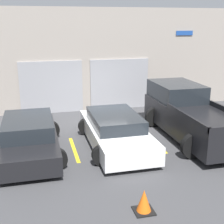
{
  "coord_description": "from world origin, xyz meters",
  "views": [
    {
      "loc": [
        -2.65,
        -11.77,
        4.24
      ],
      "look_at": [
        0.0,
        -1.32,
        1.1
      ],
      "focal_mm": 50.0,
      "sensor_mm": 36.0,
      "label": 1
    }
  ],
  "objects_px": {
    "pickup_truck": "(189,114)",
    "sedan_side": "(29,137)",
    "sedan_white": "(115,131)",
    "traffic_cone": "(144,202)"
  },
  "relations": [
    {
      "from": "pickup_truck",
      "to": "sedan_side",
      "type": "bearing_deg",
      "value": -177.42
    },
    {
      "from": "pickup_truck",
      "to": "sedan_side",
      "type": "distance_m",
      "value": 5.9
    },
    {
      "from": "traffic_cone",
      "to": "sedan_white",
      "type": "bearing_deg",
      "value": 84.52
    },
    {
      "from": "pickup_truck",
      "to": "sedan_white",
      "type": "height_order",
      "value": "pickup_truck"
    },
    {
      "from": "pickup_truck",
      "to": "sedan_white",
      "type": "distance_m",
      "value": 2.97
    },
    {
      "from": "pickup_truck",
      "to": "traffic_cone",
      "type": "bearing_deg",
      "value": -127.62
    },
    {
      "from": "sedan_white",
      "to": "traffic_cone",
      "type": "distance_m",
      "value": 4.09
    },
    {
      "from": "sedan_white",
      "to": "traffic_cone",
      "type": "xyz_separation_m",
      "value": [
        -0.39,
        -4.06,
        -0.3
      ]
    },
    {
      "from": "sedan_side",
      "to": "traffic_cone",
      "type": "distance_m",
      "value": 4.8
    },
    {
      "from": "sedan_white",
      "to": "traffic_cone",
      "type": "height_order",
      "value": "sedan_white"
    }
  ]
}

